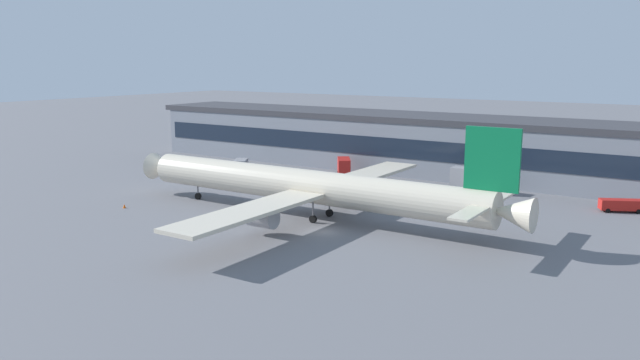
% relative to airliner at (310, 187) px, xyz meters
% --- Properties ---
extents(ground_plane, '(600.00, 600.00, 0.00)m').
position_rel_airliner_xyz_m(ground_plane, '(5.70, -5.37, -4.74)').
color(ground_plane, slate).
extents(terminal_building, '(151.38, 18.00, 11.92)m').
position_rel_airliner_xyz_m(terminal_building, '(5.70, 45.67, 1.24)').
color(terminal_building, gray).
rests_on(terminal_building, ground_plane).
extents(airliner, '(65.93, 56.96, 15.09)m').
position_rel_airliner_xyz_m(airliner, '(0.00, 0.00, 0.00)').
color(airliner, beige).
rests_on(airliner, ground_plane).
extents(pushback_tractor, '(4.70, 5.45, 1.75)m').
position_rel_airliner_xyz_m(pushback_tractor, '(-38.10, 28.44, -3.69)').
color(pushback_tractor, gray).
rests_on(pushback_tractor, ground_plane).
extents(belt_loader, '(6.61, 4.69, 1.95)m').
position_rel_airliner_xyz_m(belt_loader, '(38.08, 29.76, -3.59)').
color(belt_loader, red).
rests_on(belt_loader, ground_plane).
extents(catering_truck, '(7.37, 3.11, 4.15)m').
position_rel_airliner_xyz_m(catering_truck, '(13.20, 31.84, -2.45)').
color(catering_truck, gray).
rests_on(catering_truck, ground_plane).
extents(stair_truck, '(5.36, 6.31, 3.55)m').
position_rel_airliner_xyz_m(stair_truck, '(-13.89, 32.23, -2.76)').
color(stair_truck, red).
rests_on(stair_truck, ground_plane).
extents(traffic_cone_0, '(0.50, 0.50, 0.63)m').
position_rel_airliner_xyz_m(traffic_cone_0, '(-28.22, -11.22, -4.43)').
color(traffic_cone_0, '#F2590C').
rests_on(traffic_cone_0, ground_plane).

